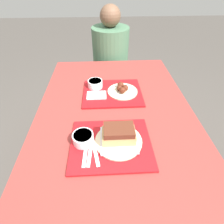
% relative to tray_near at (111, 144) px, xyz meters
% --- Properties ---
extents(ground_plane, '(12.00, 12.00, 0.00)m').
position_rel_tray_near_xyz_m(ground_plane, '(0.04, 0.24, -0.77)').
color(ground_plane, '#4C4742').
extents(picnic_table, '(0.94, 1.44, 0.77)m').
position_rel_tray_near_xyz_m(picnic_table, '(0.04, 0.24, -0.11)').
color(picnic_table, maroon).
rests_on(picnic_table, ground_plane).
extents(picnic_bench_far, '(0.89, 0.28, 0.46)m').
position_rel_tray_near_xyz_m(picnic_bench_far, '(0.04, 1.18, -0.39)').
color(picnic_bench_far, maroon).
rests_on(picnic_bench_far, ground_plane).
extents(tray_near, '(0.39, 0.32, 0.01)m').
position_rel_tray_near_xyz_m(tray_near, '(0.00, 0.00, 0.00)').
color(tray_near, '#B21419').
rests_on(tray_near, picnic_table).
extents(tray_far, '(0.39, 0.32, 0.01)m').
position_rel_tray_near_xyz_m(tray_far, '(0.03, 0.44, 0.00)').
color(tray_far, '#B21419').
rests_on(tray_far, picnic_table).
extents(bowl_coleslaw_near, '(0.10, 0.10, 0.05)m').
position_rel_tray_near_xyz_m(bowl_coleslaw_near, '(-0.13, 0.02, 0.03)').
color(bowl_coleslaw_near, silver).
rests_on(bowl_coleslaw_near, tray_near).
extents(brisket_sandwich_plate, '(0.23, 0.23, 0.10)m').
position_rel_tray_near_xyz_m(brisket_sandwich_plate, '(0.04, 0.01, 0.04)').
color(brisket_sandwich_plate, beige).
rests_on(brisket_sandwich_plate, tray_near).
extents(plastic_fork_near, '(0.03, 0.17, 0.00)m').
position_rel_tray_near_xyz_m(plastic_fork_near, '(-0.10, -0.04, 0.01)').
color(plastic_fork_near, white).
rests_on(plastic_fork_near, tray_near).
extents(plastic_knife_near, '(0.05, 0.17, 0.00)m').
position_rel_tray_near_xyz_m(plastic_knife_near, '(-0.08, -0.04, 0.01)').
color(plastic_knife_near, white).
rests_on(plastic_knife_near, tray_near).
extents(plastic_spoon_near, '(0.02, 0.17, 0.00)m').
position_rel_tray_near_xyz_m(plastic_spoon_near, '(-0.12, -0.04, 0.01)').
color(plastic_spoon_near, white).
rests_on(plastic_spoon_near, tray_near).
extents(condiment_packet, '(0.04, 0.03, 0.01)m').
position_rel_tray_near_xyz_m(condiment_packet, '(0.02, 0.07, 0.01)').
color(condiment_packet, teal).
rests_on(condiment_packet, tray_near).
extents(bowl_coleslaw_far, '(0.10, 0.10, 0.05)m').
position_rel_tray_near_xyz_m(bowl_coleslaw_far, '(-0.09, 0.51, 0.03)').
color(bowl_coleslaw_far, silver).
rests_on(bowl_coleslaw_far, tray_far).
extents(wings_plate_far, '(0.20, 0.20, 0.05)m').
position_rel_tray_near_xyz_m(wings_plate_far, '(0.10, 0.44, 0.02)').
color(wings_plate_far, beige).
rests_on(wings_plate_far, tray_far).
extents(napkin_far, '(0.13, 0.09, 0.01)m').
position_rel_tray_near_xyz_m(napkin_far, '(-0.08, 0.40, 0.01)').
color(napkin_far, white).
rests_on(napkin_far, tray_far).
extents(person_seated_across, '(0.36, 0.36, 0.73)m').
position_rel_tray_near_xyz_m(person_seated_across, '(0.05, 1.18, -0.02)').
color(person_seated_across, '#477051').
rests_on(person_seated_across, picnic_bench_far).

